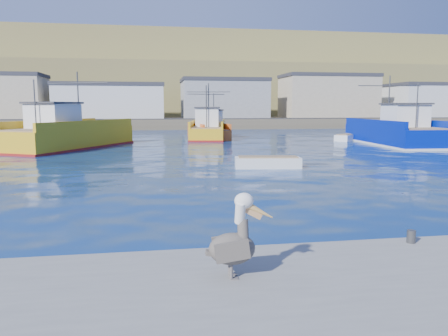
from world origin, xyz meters
name	(u,v)px	position (x,y,z in m)	size (l,w,h in m)	color
ground	(252,229)	(0.00, 0.00, 0.00)	(260.00, 260.00, 0.00)	navy
dock_bollards	(313,242)	(0.60, -3.40, 0.65)	(36.20, 0.20, 0.30)	#4C4C4C
far_shore	(163,87)	(0.00, 109.20, 8.98)	(200.00, 81.00, 24.00)	brown
trawler_yellow_a	(68,135)	(-10.30, 27.87, 1.18)	(10.61, 14.43, 6.84)	gold
trawler_yellow_b	(208,130)	(3.39, 37.49, 1.01)	(5.51, 11.15, 6.43)	gold
trawler_blue	(395,133)	(20.39, 26.85, 1.16)	(6.45, 13.70, 6.79)	#001793
boat_orange	(209,130)	(3.47, 37.43, 1.03)	(4.36, 8.67, 6.08)	orange
skiff_mid	(268,163)	(3.90, 12.83, 0.27)	(4.06, 1.92, 0.85)	silver
skiff_far	(347,138)	(17.96, 32.17, 0.29)	(3.91, 3.98, 0.90)	silver
pelican	(235,242)	(-1.44, -4.76, 1.18)	(1.29, 0.55, 1.59)	#595451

